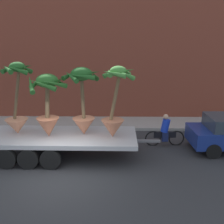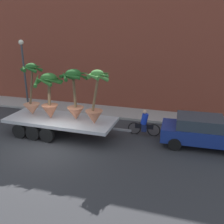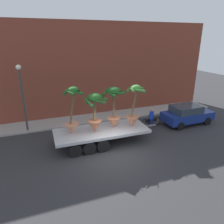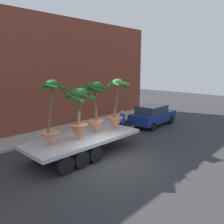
{
  "view_description": "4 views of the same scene",
  "coord_description": "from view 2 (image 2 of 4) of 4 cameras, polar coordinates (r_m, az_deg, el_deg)",
  "views": [
    {
      "loc": [
        2.02,
        -8.91,
        4.92
      ],
      "look_at": [
        1.85,
        2.15,
        1.84
      ],
      "focal_mm": 43.7,
      "sensor_mm": 36.0,
      "label": 1
    },
    {
      "loc": [
        6.4,
        -10.02,
        5.87
      ],
      "look_at": [
        2.81,
        1.65,
        1.67
      ],
      "focal_mm": 40.17,
      "sensor_mm": 36.0,
      "label": 2
    },
    {
      "loc": [
        -3.85,
        -10.2,
        6.64
      ],
      "look_at": [
        0.64,
        2.04,
        1.99
      ],
      "focal_mm": 33.18,
      "sensor_mm": 36.0,
      "label": 3
    },
    {
      "loc": [
        -7.45,
        -7.05,
        4.55
      ],
      "look_at": [
        2.69,
        2.48,
        1.74
      ],
      "focal_mm": 36.67,
      "sensor_mm": 36.0,
      "label": 4
    }
  ],
  "objects": [
    {
      "name": "ground_plane",
      "position": [
        13.26,
        -13.96,
        -7.91
      ],
      "size": [
        60.0,
        60.0,
        0.0
      ],
      "primitive_type": "plane",
      "color": "#2D2D30"
    },
    {
      "name": "parked_car",
      "position": [
        13.54,
        19.77,
        -4.07
      ],
      "size": [
        4.19,
        2.04,
        1.58
      ],
      "color": "navy",
      "rests_on": "ground"
    },
    {
      "name": "potted_palm_extra",
      "position": [
        15.0,
        -17.79,
        3.9
      ],
      "size": [
        1.25,
        1.27,
        2.98
      ],
      "color": "tan",
      "rests_on": "flatbed_trailer"
    },
    {
      "name": "potted_palm_front",
      "position": [
        13.56,
        -8.51,
        3.99
      ],
      "size": [
        1.58,
        1.55,
        2.78
      ],
      "color": "#C17251",
      "rests_on": "flatbed_trailer"
    },
    {
      "name": "potted_palm_middle",
      "position": [
        12.85,
        -3.8,
        2.42
      ],
      "size": [
        1.36,
        1.4,
        2.87
      ],
      "color": "#C17251",
      "rests_on": "flatbed_trailer"
    },
    {
      "name": "street_lamp",
      "position": [
        19.22,
        -19.46,
        10.03
      ],
      "size": [
        0.36,
        0.36,
        4.83
      ],
      "color": "#383D42",
      "rests_on": "sidewalk"
    },
    {
      "name": "building_facade",
      "position": [
        19.02,
        -2.7,
        13.38
      ],
      "size": [
        24.0,
        1.2,
        8.04
      ],
      "primitive_type": "cube",
      "color": "brown",
      "rests_on": "ground"
    },
    {
      "name": "flatbed_trailer",
      "position": [
        14.5,
        -12.46,
        -2.08
      ],
      "size": [
        7.15,
        2.46,
        0.98
      ],
      "color": "#B7BABF",
      "rests_on": "ground"
    },
    {
      "name": "sidewalk",
      "position": [
        18.28,
        -4.3,
        0.45
      ],
      "size": [
        24.0,
        2.2,
        0.15
      ],
      "primitive_type": "cube",
      "color": "#A39E99",
      "rests_on": "ground"
    },
    {
      "name": "cyclist",
      "position": [
        14.18,
        7.35,
        -2.7
      ],
      "size": [
        1.84,
        0.36,
        1.54
      ],
      "color": "black",
      "rests_on": "ground"
    },
    {
      "name": "potted_palm_rear",
      "position": [
        13.96,
        -14.07,
        3.71
      ],
      "size": [
        1.7,
        1.54,
        2.56
      ],
      "color": "#B26647",
      "rests_on": "flatbed_trailer"
    }
  ]
}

